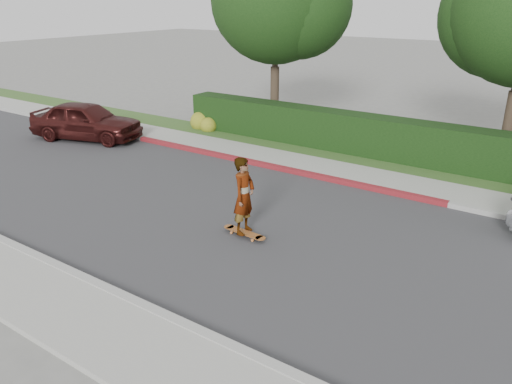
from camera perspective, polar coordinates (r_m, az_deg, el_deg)
ground at (r=11.45m, az=11.04°, el=-7.25°), size 120.00×120.00×0.00m
road at (r=11.45m, az=11.05°, el=-7.23°), size 60.00×8.00×0.01m
curb_near at (r=8.40m, az=-0.99°, el=-18.16°), size 60.00×0.20×0.15m
curb_far at (r=14.96m, az=17.47°, el=-0.52°), size 60.00×0.20×0.15m
curb_red_section at (r=16.93m, az=1.24°, el=3.06°), size 12.00×0.21×0.15m
sidewalk_far at (r=15.78m, az=18.47°, el=0.45°), size 60.00×1.60×0.12m
planting_strip at (r=17.25m, az=20.02°, el=1.99°), size 60.00×1.60×0.10m
hedge at (r=18.49m, az=11.83°, el=6.37°), size 15.00×1.00×1.50m
flowering_shrub at (r=21.78m, az=-6.06°, el=7.85°), size 1.40×1.00×0.90m
tree_left at (r=21.28m, az=2.54°, el=21.04°), size 5.99×5.21×8.00m
skateboard at (r=12.08m, az=-1.34°, el=-4.66°), size 1.25×0.33×0.11m
skateboarder at (r=11.69m, az=-1.38°, el=-0.44°), size 0.51×0.73×1.88m
car_maroon at (r=21.33m, az=-18.85°, el=7.72°), size 4.82×3.08×1.53m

